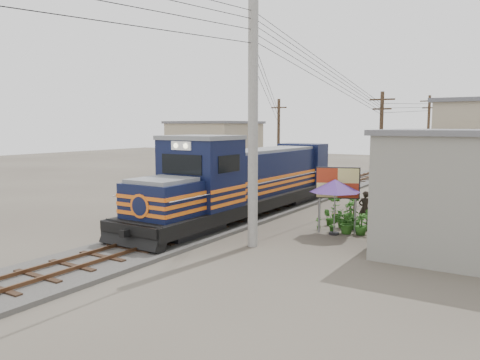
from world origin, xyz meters
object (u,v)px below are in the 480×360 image
Objects in this scene: billboard at (338,185)px; market_umbrella at (335,186)px; locomotive at (246,182)px; vendor at (365,208)px.

billboard is 0.36m from market_umbrella.
locomotive is 5.76m from market_umbrella.
vendor is (0.57, 2.24, -1.35)m from billboard.
market_umbrella is at bearing -15.22° from locomotive.
locomotive is at bearing 164.78° from market_umbrella.
locomotive is 5.67m from billboard.
billboard is 1.76× the size of vendor.
vendor is at bearing 77.79° from market_umbrella.
billboard reaches higher than vendor.
market_umbrella is at bearing 45.02° from vendor.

